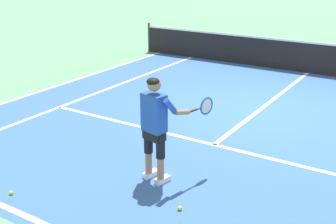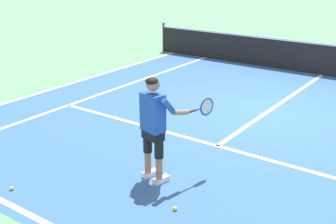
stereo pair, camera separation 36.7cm
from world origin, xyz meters
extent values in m
plane|color=#609E70|center=(0.00, 0.00, 0.00)|extent=(80.00, 80.00, 0.00)
cube|color=#3866A8|center=(0.00, -0.96, 0.00)|extent=(10.98, 10.38, 0.00)
cube|color=white|center=(0.00, -2.37, 0.00)|extent=(8.23, 0.10, 0.01)
cube|color=white|center=(0.00, 0.83, 0.00)|extent=(0.10, 6.40, 0.01)
cube|color=white|center=(-4.12, -0.96, 0.00)|extent=(0.10, 9.98, 0.01)
cube|color=white|center=(-5.49, -0.96, 0.00)|extent=(0.10, 9.98, 0.01)
cylinder|color=#333338|center=(-5.94, 4.03, 0.54)|extent=(0.08, 0.08, 1.07)
cube|color=black|center=(0.00, 4.03, 0.46)|extent=(11.84, 0.02, 0.91)
cube|color=white|center=(0.00, 4.03, 0.94)|extent=(11.84, 0.03, 0.06)
cube|color=white|center=(-0.31, -4.06, 0.04)|extent=(0.17, 0.30, 0.09)
cube|color=white|center=(-0.04, -4.12, 0.04)|extent=(0.17, 0.30, 0.09)
cylinder|color=#A37556|center=(-0.32, -4.10, 0.27)|extent=(0.11, 0.11, 0.36)
cylinder|color=black|center=(-0.32, -4.10, 0.66)|extent=(0.14, 0.14, 0.41)
cylinder|color=#A37556|center=(-0.05, -4.16, 0.27)|extent=(0.11, 0.11, 0.36)
cylinder|color=black|center=(-0.05, -4.16, 0.66)|extent=(0.14, 0.14, 0.41)
cube|color=black|center=(-0.18, -4.13, 0.82)|extent=(0.38, 0.27, 0.20)
cube|color=#234CAD|center=(-0.18, -4.13, 1.16)|extent=(0.42, 0.30, 0.60)
cylinder|color=#A37556|center=(-0.42, -4.08, 1.11)|extent=(0.09, 0.09, 0.62)
cylinder|color=#234CAD|center=(0.09, -4.10, 1.31)|extent=(0.15, 0.28, 0.29)
cylinder|color=#A37556|center=(0.18, -3.91, 1.17)|extent=(0.14, 0.30, 0.14)
sphere|color=#A37556|center=(-0.18, -4.12, 1.60)|extent=(0.21, 0.21, 0.21)
ellipsoid|color=black|center=(-0.19, -4.14, 1.66)|extent=(0.24, 0.24, 0.12)
cylinder|color=#232326|center=(0.25, -3.70, 1.14)|extent=(0.08, 0.20, 0.03)
cylinder|color=#1E479E|center=(0.28, -3.55, 1.14)|extent=(0.05, 0.10, 0.02)
torus|color=#1E479E|center=(0.32, -3.37, 1.14)|extent=(0.09, 0.29, 0.30)
cylinder|color=silver|center=(0.32, -3.37, 1.14)|extent=(0.06, 0.24, 0.25)
sphere|color=#CCE02D|center=(-1.77, -5.67, 0.03)|extent=(0.07, 0.07, 0.07)
sphere|color=#CCE02D|center=(0.61, -4.67, 0.03)|extent=(0.07, 0.07, 0.07)
camera|label=1|loc=(3.34, -9.28, 3.42)|focal=46.60mm
camera|label=2|loc=(3.64, -9.08, 3.42)|focal=46.60mm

